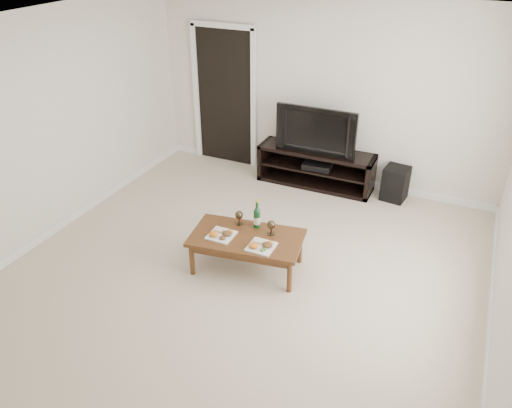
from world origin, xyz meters
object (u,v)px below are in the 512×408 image
object	(u,v)px
media_console	(316,168)
subwoofer	(395,183)
television	(318,128)
coffee_table	(247,252)

from	to	relation	value
media_console	subwoofer	distance (m)	1.14
television	subwoofer	size ratio (longest dim) A/B	2.40
media_console	subwoofer	bearing A→B (deg)	2.85
television	coffee_table	world-z (taller)	television
media_console	subwoofer	size ratio (longest dim) A/B	3.50
media_console	television	xyz separation A→B (m)	(-0.00, 0.00, 0.60)
subwoofer	media_console	bearing A→B (deg)	-170.09
media_console	coffee_table	bearing A→B (deg)	-90.92
media_console	television	distance (m)	0.60
television	coffee_table	size ratio (longest dim) A/B	0.95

